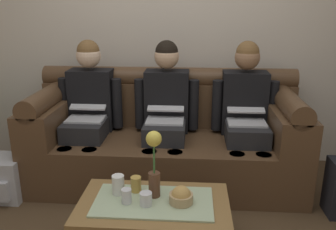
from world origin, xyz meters
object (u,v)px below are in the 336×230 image
object	(u,v)px
couch	(166,139)
person_right	(246,110)
cup_far_left	(127,196)
cup_far_center	(136,184)
flower_vase	(154,162)
snack_bowl	(181,197)
cup_near_right	(118,185)
person_left	(89,106)
backpack_left	(2,178)
person_middle	(166,108)
cup_near_left	(146,199)
coffee_table	(154,208)

from	to	relation	value
couch	person_right	bearing A→B (deg)	-0.33
couch	cup_far_left	xyz separation A→B (m)	(-0.16, -1.03, 0.03)
couch	cup_far_center	bearing A→B (deg)	-97.98
person_right	flower_vase	distance (m)	1.16
snack_bowl	cup_far_center	xyz separation A→B (m)	(-0.29, 0.12, 0.01)
snack_bowl	cup_near_right	world-z (taller)	cup_near_right
person_right	cup_far_center	xyz separation A→B (m)	(-0.80, -0.89, -0.25)
person_left	cup_far_center	distance (m)	1.07
snack_bowl	cup_far_center	size ratio (longest dim) A/B	1.45
cup_far_left	backpack_left	bearing A→B (deg)	152.56
person_middle	cup_far_center	world-z (taller)	person_middle
couch	flower_vase	size ratio (longest dim) A/B	5.27
person_middle	cup_far_left	xyz separation A→B (m)	(-0.16, -1.03, -0.26)
couch	cup_near_left	distance (m)	1.05
cup_near_right	flower_vase	bearing A→B (deg)	-2.78
cup_far_center	cup_near_left	bearing A→B (deg)	-61.90
cup_near_left	couch	bearing A→B (deg)	87.87
flower_vase	backpack_left	bearing A→B (deg)	159.03
coffee_table	couch	bearing A→B (deg)	90.00
person_left	cup_near_left	bearing A→B (deg)	-58.74
couch	snack_bowl	bearing A→B (deg)	-80.44
cup_near_left	backpack_left	world-z (taller)	cup_near_left
flower_vase	backpack_left	xyz separation A→B (m)	(-1.28, 0.49, -0.42)
person_middle	backpack_left	xyz separation A→B (m)	(-1.29, -0.44, -0.49)
person_middle	backpack_left	size ratio (longest dim) A/B	3.44
person_right	snack_bowl	world-z (taller)	person_right
flower_vase	person_middle	bearing A→B (deg)	89.86
flower_vase	cup_far_left	size ratio (longest dim) A/B	4.76
snack_bowl	cup_far_left	xyz separation A→B (m)	(-0.33, -0.03, 0.00)
cup_near_left	cup_far_center	size ratio (longest dim) A/B	0.81
cup_near_left	backpack_left	bearing A→B (deg)	154.26
cup_near_right	backpack_left	distance (m)	1.18
cup_far_center	snack_bowl	bearing A→B (deg)	-21.83
coffee_table	cup_far_left	distance (m)	0.19
person_right	backpack_left	bearing A→B (deg)	-167.22
snack_bowl	cup_near_right	bearing A→B (deg)	169.01
person_left	cup_far_center	size ratio (longest dim) A/B	12.18
snack_bowl	cup_near_left	world-z (taller)	snack_bowl
person_middle	flower_vase	bearing A→B (deg)	-90.14
couch	cup_far_center	size ratio (longest dim) A/B	22.78
cup_near_right	cup_far_center	world-z (taller)	cup_near_right
person_middle	person_right	bearing A→B (deg)	-0.00
couch	cup_near_right	xyz separation A→B (m)	(-0.23, -0.93, 0.05)
cup_far_left	backpack_left	distance (m)	1.29
flower_vase	cup_near_left	bearing A→B (deg)	-108.69
backpack_left	person_left	bearing A→B (deg)	36.00
person_right	flower_vase	size ratio (longest dim) A/B	2.82
person_right	person_middle	bearing A→B (deg)	180.00
flower_vase	snack_bowl	world-z (taller)	flower_vase
cup_far_center	backpack_left	xyz separation A→B (m)	(-1.16, 0.44, -0.23)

